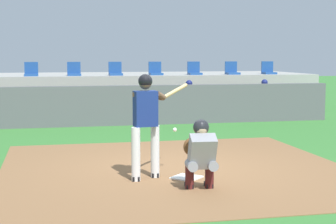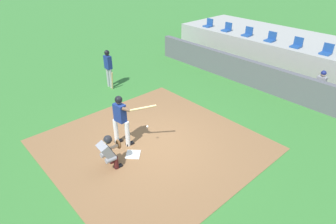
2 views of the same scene
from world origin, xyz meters
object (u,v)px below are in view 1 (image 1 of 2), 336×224
(stadium_seat_4, at_px, (115,72))
(dugout_player_1, at_px, (266,98))
(stadium_seat_3, at_px, (74,72))
(stadium_seat_7, at_px, (232,71))
(dugout_player_0, at_px, (190,99))
(home_plate, at_px, (187,177))
(stadium_seat_2, at_px, (31,72))
(stadium_seat_8, at_px, (268,71))
(batter_at_plate, at_px, (147,119))
(catcher_crouched, at_px, (200,152))
(stadium_seat_5, at_px, (156,71))
(stadium_seat_6, at_px, (194,71))

(stadium_seat_4, bearing_deg, dugout_player_1, -22.81)
(stadium_seat_3, xyz_separation_m, stadium_seat_7, (5.78, 0.00, 0.00))
(dugout_player_0, distance_m, stadium_seat_4, 3.11)
(home_plate, bearing_deg, stadium_seat_2, 105.84)
(stadium_seat_2, xyz_separation_m, stadium_seat_8, (8.67, 0.00, 0.00))
(batter_at_plate, xyz_separation_m, stadium_seat_4, (0.68, 10.07, 0.50))
(stadium_seat_8, bearing_deg, home_plate, -119.58)
(stadium_seat_4, bearing_deg, dugout_player_0, -42.83)
(stadium_seat_8, bearing_deg, stadium_seat_3, 180.00)
(catcher_crouched, distance_m, stadium_seat_2, 11.41)
(stadium_seat_3, distance_m, stadium_seat_5, 2.89)
(stadium_seat_4, bearing_deg, stadium_seat_2, 180.00)
(catcher_crouched, relative_size, stadium_seat_8, 3.86)
(stadium_seat_2, bearing_deg, catcher_crouched, -75.23)
(catcher_crouched, bearing_deg, dugout_player_0, 76.29)
(catcher_crouched, xyz_separation_m, dugout_player_0, (2.19, 8.96, 0.07))
(stadium_seat_3, height_order, stadium_seat_8, same)
(dugout_player_0, relative_size, stadium_seat_2, 2.71)
(catcher_crouched, relative_size, stadium_seat_5, 3.86)
(stadium_seat_5, bearing_deg, stadium_seat_6, 0.00)
(stadium_seat_4, distance_m, stadium_seat_7, 4.33)
(dugout_player_1, relative_size, stadium_seat_4, 2.71)
(stadium_seat_4, distance_m, stadium_seat_6, 2.89)
(home_plate, xyz_separation_m, stadium_seat_7, (4.33, 10.18, 1.51))
(catcher_crouched, bearing_deg, stadium_seat_4, 90.05)
(stadium_seat_7, relative_size, stadium_seat_8, 1.00)
(home_plate, height_order, stadium_seat_3, stadium_seat_3)
(stadium_seat_3, bearing_deg, stadium_seat_4, 0.00)
(dugout_player_0, distance_m, stadium_seat_2, 5.54)
(stadium_seat_4, xyz_separation_m, stadium_seat_6, (2.89, 0.00, 0.00))
(dugout_player_0, xyz_separation_m, stadium_seat_3, (-3.64, 2.03, 0.86))
(dugout_player_0, relative_size, stadium_seat_3, 2.71)
(dugout_player_0, relative_size, stadium_seat_8, 2.71)
(catcher_crouched, relative_size, dugout_player_0, 1.43)
(catcher_crouched, bearing_deg, home_plate, 90.65)
(stadium_seat_3, distance_m, stadium_seat_7, 5.78)
(stadium_seat_6, bearing_deg, catcher_crouched, -104.68)
(batter_at_plate, bearing_deg, stadium_seat_7, 63.56)
(home_plate, bearing_deg, batter_at_plate, 171.12)
(stadium_seat_4, relative_size, stadium_seat_8, 1.00)
(batter_at_plate, distance_m, stadium_seat_3, 10.12)
(dugout_player_1, bearing_deg, stadium_seat_4, 157.19)
(stadium_seat_2, bearing_deg, stadium_seat_7, 0.00)
(stadium_seat_6, bearing_deg, dugout_player_1, -46.23)
(stadium_seat_3, relative_size, stadium_seat_8, 1.00)
(stadium_seat_8, bearing_deg, batter_at_plate, -122.64)
(stadium_seat_2, xyz_separation_m, stadium_seat_4, (2.89, 0.00, 0.00))
(stadium_seat_5, distance_m, stadium_seat_6, 1.44)
(stadium_seat_6, bearing_deg, home_plate, -105.84)
(batter_at_plate, height_order, stadium_seat_2, stadium_seat_2)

